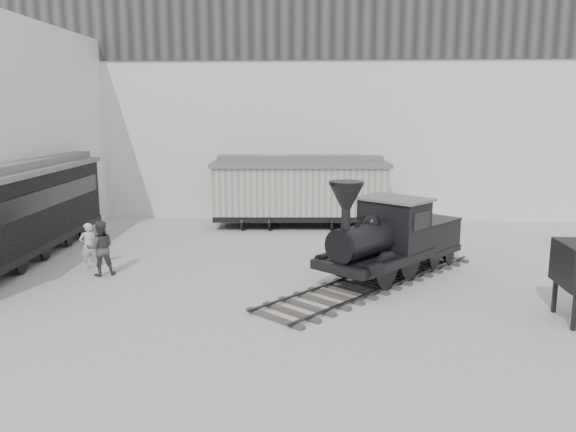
# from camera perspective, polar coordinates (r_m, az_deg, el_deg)

# --- Properties ---
(ground) EXTENTS (90.00, 90.00, 0.00)m
(ground) POSITION_cam_1_polar(r_m,az_deg,el_deg) (15.82, 2.91, -9.66)
(ground) COLOR #9E9E9B
(north_wall) EXTENTS (34.00, 2.51, 11.00)m
(north_wall) POSITION_cam_1_polar(r_m,az_deg,el_deg) (29.84, 3.07, 10.66)
(north_wall) COLOR silver
(north_wall) RESTS_ON ground
(locomotive) EXTENTS (7.80, 8.56, 3.37)m
(locomotive) POSITION_cam_1_polar(r_m,az_deg,el_deg) (18.73, 10.08, -2.66)
(locomotive) COLOR #3D3734
(locomotive) RESTS_ON ground
(boxcar) EXTENTS (8.54, 3.04, 3.45)m
(boxcar) POSITION_cam_1_polar(r_m,az_deg,el_deg) (26.88, 1.23, 2.69)
(boxcar) COLOR black
(boxcar) RESTS_ON ground
(passenger_coach) EXTENTS (3.25, 12.97, 3.45)m
(passenger_coach) POSITION_cam_1_polar(r_m,az_deg,el_deg) (22.61, -26.55, 0.35)
(passenger_coach) COLOR black
(passenger_coach) RESTS_ON ground
(visitor_a) EXTENTS (0.71, 0.69, 1.64)m
(visitor_a) POSITION_cam_1_polar(r_m,az_deg,el_deg) (21.01, -19.63, -2.86)
(visitor_a) COLOR silver
(visitor_a) RESTS_ON ground
(visitor_b) EXTENTS (1.12, 1.02, 1.88)m
(visitor_b) POSITION_cam_1_polar(r_m,az_deg,el_deg) (19.96, -18.51, -3.12)
(visitor_b) COLOR #3E3E42
(visitor_b) RESTS_ON ground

